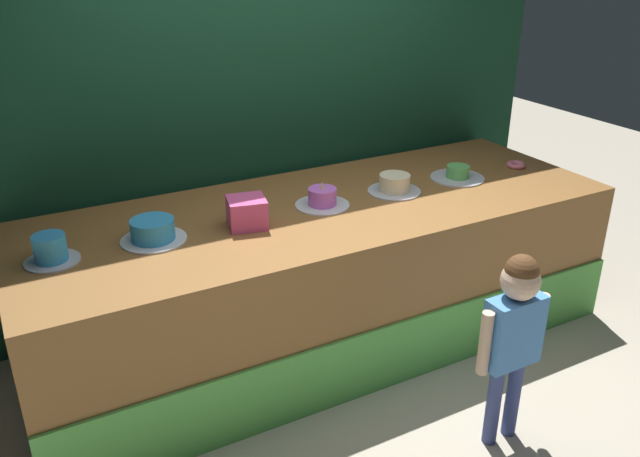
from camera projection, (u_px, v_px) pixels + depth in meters
The scene contains 11 objects.
ground_plane at pixel (374, 390), 3.73m from camera, with size 12.00×12.00×0.00m, color #BCB29E.
stage_platform at pixel (322, 274), 4.04m from camera, with size 3.55×1.28×0.91m.
curtain_backdrop at pixel (268, 86), 4.21m from camera, with size 4.24×0.08×2.97m, color #113823.
child_figure at pixel (514, 325), 3.11m from camera, with size 0.41×0.19×1.05m.
pink_box at pixel (247, 212), 3.55m from camera, with size 0.20×0.20×0.16m, color #E24F8F.
donut at pixel (516, 165), 4.49m from camera, with size 0.13×0.13×0.03m, color pink.
cake_far_left at pixel (50, 250), 3.17m from camera, with size 0.27×0.27×0.14m.
cake_left at pixel (153, 231), 3.40m from camera, with size 0.34×0.34×0.12m.
cake_center at pixel (322, 199), 3.84m from camera, with size 0.32×0.32×0.15m.
cake_right at pixel (394, 185), 4.04m from camera, with size 0.33×0.33×0.11m.
cake_far_right at pixel (458, 174), 4.27m from camera, with size 0.35×0.35×0.09m.
Camera 1 is at (-1.71, -2.51, 2.38)m, focal length 36.62 mm.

